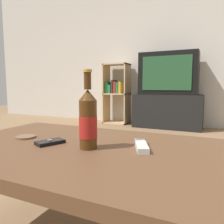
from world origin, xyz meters
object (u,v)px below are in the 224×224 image
television (169,74)px  bookshelf (116,92)px  remote_control (141,146)px  beer_bottle (88,120)px  tv_stand (167,111)px  cell_phone (50,142)px

television → bookshelf: (-0.91, 0.07, -0.29)m
remote_control → television: bearing=74.9°
beer_bottle → remote_control: 0.22m
tv_stand → beer_bottle: bearing=-85.6°
bookshelf → remote_control: size_ratio=6.86×
cell_phone → tv_stand: bearing=114.7°
bookshelf → cell_phone: (0.95, -2.84, -0.12)m
remote_control → beer_bottle: bearing=179.9°
beer_bottle → cell_phone: (-0.17, -0.01, -0.10)m
cell_phone → remote_control: remote_control is taller
bookshelf → cell_phone: size_ratio=8.48×
tv_stand → television: bearing=-90.0°
tv_stand → remote_control: bearing=-81.7°
television → cell_phone: size_ratio=7.09×
cell_phone → bookshelf: bearing=132.3°
tv_stand → bookshelf: 0.95m
beer_bottle → tv_stand: bearing=94.4°
tv_stand → beer_bottle: 2.79m
remote_control → tv_stand: bearing=74.9°
tv_stand → beer_bottle: (0.21, -2.77, 0.27)m
television → beer_bottle: (0.21, -2.76, -0.31)m
television → cell_phone: television is taller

